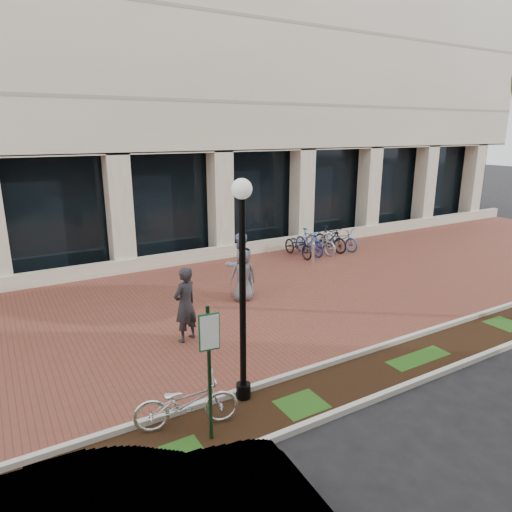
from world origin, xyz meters
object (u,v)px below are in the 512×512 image
pedestrian_mid (240,265)px  pedestrian_right (243,275)px  pedestrian_left (185,305)px  bike_rack_cluster (320,241)px  bollard (313,253)px  locked_bicycle (186,402)px  parking_sign (209,357)px  lamppost (243,281)px

pedestrian_mid → pedestrian_right: size_ratio=1.24×
pedestrian_left → bike_rack_cluster: size_ratio=0.62×
pedestrian_left → bollard: size_ratio=2.13×
pedestrian_left → pedestrian_mid: (2.66, 2.14, 0.05)m
locked_bicycle → bollard: bearing=-32.8°
parking_sign → locked_bicycle: size_ratio=1.31×
pedestrian_mid → bollard: bearing=-160.5°
parking_sign → bollard: parking_sign is taller
lamppost → parking_sign: bearing=-142.7°
locked_bicycle → pedestrian_right: (3.80, 4.86, 0.32)m
locked_bicycle → pedestrian_left: bearing=-5.5°
parking_sign → pedestrian_left: 3.88m
parking_sign → locked_bicycle: (-0.22, 0.53, -1.04)m
locked_bicycle → bike_rack_cluster: size_ratio=0.60×
pedestrian_right → bollard: pedestrian_right is taller
parking_sign → bike_rack_cluster: bearing=51.2°
pedestrian_left → pedestrian_right: (2.52, 1.70, -0.14)m
lamppost → bollard: size_ratio=4.77×
parking_sign → pedestrian_mid: bearing=65.1°
parking_sign → bollard: 10.72m
lamppost → bike_rack_cluster: size_ratio=1.38×
pedestrian_mid → bike_rack_cluster: (5.29, 2.74, -0.48)m
pedestrian_mid → bike_rack_cluster: bearing=-154.1°
bollard → bike_rack_cluster: bike_rack_cluster is taller
lamppost → pedestrian_right: (2.54, 4.59, -1.57)m
parking_sign → locked_bicycle: 1.18m
parking_sign → bollard: bearing=51.3°
parking_sign → pedestrian_right: size_ratio=1.49×
pedestrian_left → bike_rack_cluster: pedestrian_left is taller
lamppost → pedestrian_left: size_ratio=2.24×
pedestrian_mid → bollard: (4.01, 1.54, -0.54)m
pedestrian_right → bike_rack_cluster: pedestrian_right is taller
parking_sign → pedestrian_left: (1.06, 3.68, -0.58)m
bike_rack_cluster → pedestrian_left: bearing=-153.8°
locked_bicycle → pedestrian_mid: 6.62m
lamppost → bike_rack_cluster: 11.28m
pedestrian_left → pedestrian_mid: 3.42m
parking_sign → pedestrian_right: 6.50m
pedestrian_left → pedestrian_mid: size_ratio=0.94×
locked_bicycle → pedestrian_right: size_ratio=1.13×
lamppost → bike_rack_cluster: lamppost is taller
parking_sign → bike_rack_cluster: parking_sign is taller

